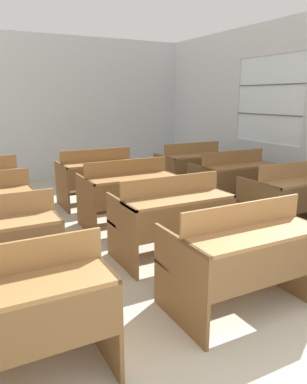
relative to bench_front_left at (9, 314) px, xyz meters
name	(u,v)px	position (x,y,z in m)	size (l,w,h in m)	color
wall_back	(50,109)	(1.65, 5.89, 0.99)	(6.09, 0.06, 2.93)	silver
wall_right_with_window	(301,114)	(4.66, 2.09, 0.98)	(0.06, 7.46, 2.93)	silver
bench_front_left	(9,314)	(0.00, 0.00, 0.00)	(1.16, 0.75, 0.90)	brown
bench_front_center	(243,255)	(1.77, 0.01, 0.00)	(1.16, 0.75, 0.90)	brown
bench_second_center	(172,216)	(1.79, 1.16, 0.00)	(1.16, 0.75, 0.90)	brown
bench_second_right	(292,196)	(3.59, 1.16, 0.00)	(1.16, 0.75, 0.90)	brown
bench_third_center	(128,192)	(1.79, 2.33, 0.00)	(1.16, 0.75, 0.90)	brown
bench_third_right	(233,179)	(3.59, 2.33, 0.00)	(1.16, 0.75, 0.90)	brown
bench_back_center	(97,176)	(1.79, 3.52, 0.00)	(1.16, 0.75, 0.90)	brown
bench_back_right	(192,167)	(3.60, 3.49, 0.00)	(1.16, 0.75, 0.90)	brown
wastepaper_bin	(207,173)	(4.37, 4.10, -0.29)	(0.27, 0.27, 0.37)	#1E6B33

